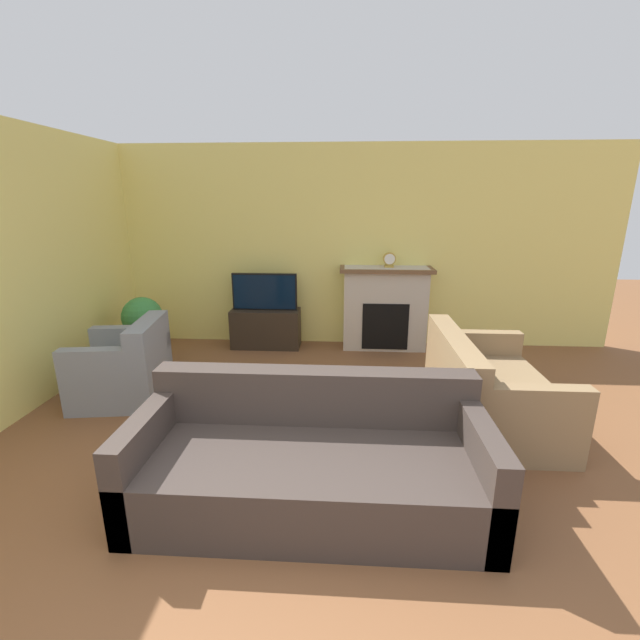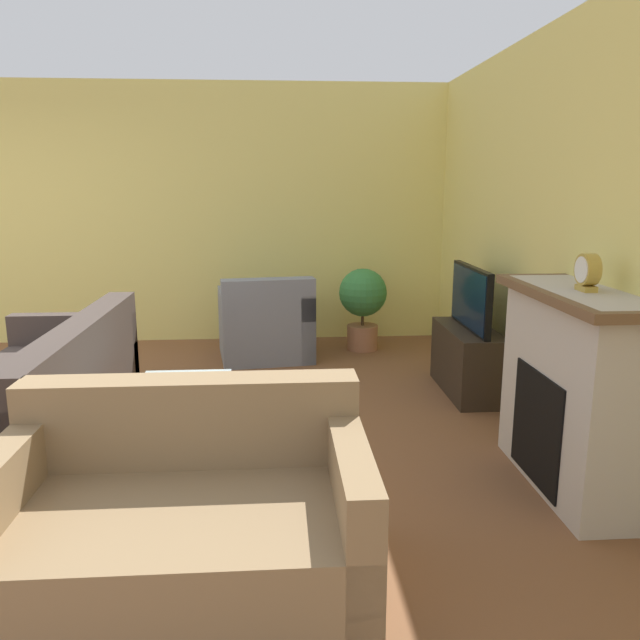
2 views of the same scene
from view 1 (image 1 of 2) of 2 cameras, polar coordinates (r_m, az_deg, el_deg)
wall_back at (r=5.96m, az=-0.93°, el=9.63°), size 8.16×0.06×2.70m
wall_left at (r=4.76m, az=-36.82°, el=4.92°), size 0.06×7.58×2.70m
fireplace at (r=5.88m, az=8.63°, el=1.81°), size 1.23×0.44×1.12m
tv_stand at (r=5.97m, az=-7.21°, el=-1.10°), size 0.94×0.37×0.53m
tv at (r=5.84m, az=-7.39°, el=3.76°), size 0.88×0.06×0.50m
couch_sectional at (r=3.03m, az=-1.19°, el=-18.52°), size 2.29×0.97×0.82m
couch_loveseat at (r=4.26m, az=21.37°, el=-8.96°), size 0.95×1.51×0.82m
armchair_by_window at (r=4.86m, az=-24.55°, el=-6.09°), size 0.92×0.96×0.82m
coffee_table at (r=3.82m, az=1.98°, el=-9.67°), size 1.01×0.60×0.39m
potted_plant at (r=5.73m, az=-22.52°, el=-0.40°), size 0.49×0.49×0.84m
mantel_clock at (r=5.76m, az=9.24°, el=7.96°), size 0.17×0.07×0.20m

